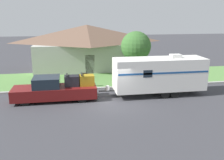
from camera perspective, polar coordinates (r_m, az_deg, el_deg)
ground_plane at (r=18.55m, az=0.65°, el=-5.27°), size 120.00×120.00×0.00m
curb_strip at (r=22.04m, az=-1.09°, el=-1.78°), size 80.00×0.30×0.14m
lawn_strip at (r=25.54m, az=-2.31°, el=0.42°), size 80.00×7.00×0.03m
house_across_street at (r=30.64m, az=-5.69°, el=7.84°), size 13.13×7.84×5.14m
pickup_truck at (r=19.36m, az=-12.69°, el=-2.08°), size 6.35×2.01×1.99m
travel_trailer at (r=20.33m, az=10.74°, el=1.38°), size 8.50×2.28×3.28m
mailbox at (r=22.35m, az=-6.18°, el=0.87°), size 0.48×0.20×1.32m
tree_in_yard at (r=25.61m, az=5.49°, el=7.65°), size 3.06×3.06×4.73m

